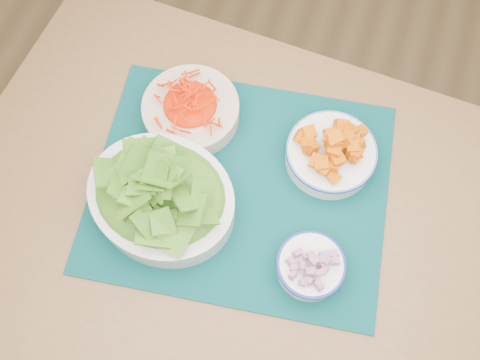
{
  "coord_description": "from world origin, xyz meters",
  "views": [
    {
      "loc": [
        -0.23,
        -0.26,
        1.7
      ],
      "look_at": [
        -0.35,
        0.1,
        0.78
      ],
      "focal_mm": 40.0,
      "sensor_mm": 36.0,
      "label": 1
    }
  ],
  "objects_px": {
    "placemat": "(240,186)",
    "carrot_bowl": "(191,108)",
    "squash_bowl": "(332,151)",
    "lettuce_bowl": "(160,193)",
    "onion_bowl": "(311,265)",
    "table": "(258,235)"
  },
  "relations": [
    {
      "from": "table",
      "to": "onion_bowl",
      "type": "distance_m",
      "value": 0.19
    },
    {
      "from": "squash_bowl",
      "to": "carrot_bowl",
      "type": "bearing_deg",
      "value": 179.15
    },
    {
      "from": "carrot_bowl",
      "to": "lettuce_bowl",
      "type": "relative_size",
      "value": 0.71
    },
    {
      "from": "placemat",
      "to": "squash_bowl",
      "type": "height_order",
      "value": "squash_bowl"
    },
    {
      "from": "lettuce_bowl",
      "to": "onion_bowl",
      "type": "distance_m",
      "value": 0.29
    },
    {
      "from": "onion_bowl",
      "to": "table",
      "type": "bearing_deg",
      "value": 151.38
    },
    {
      "from": "placemat",
      "to": "squash_bowl",
      "type": "xyz_separation_m",
      "value": [
        0.15,
        0.11,
        0.04
      ]
    },
    {
      "from": "placemat",
      "to": "table",
      "type": "bearing_deg",
      "value": -50.29
    },
    {
      "from": "carrot_bowl",
      "to": "lettuce_bowl",
      "type": "xyz_separation_m",
      "value": [
        0.02,
        -0.2,
        0.03
      ]
    },
    {
      "from": "squash_bowl",
      "to": "lettuce_bowl",
      "type": "bearing_deg",
      "value": -144.52
    },
    {
      "from": "table",
      "to": "squash_bowl",
      "type": "xyz_separation_m",
      "value": [
        0.09,
        0.16,
        0.14
      ]
    },
    {
      "from": "lettuce_bowl",
      "to": "onion_bowl",
      "type": "height_order",
      "value": "lettuce_bowl"
    },
    {
      "from": "placemat",
      "to": "lettuce_bowl",
      "type": "distance_m",
      "value": 0.16
    },
    {
      "from": "carrot_bowl",
      "to": "placemat",
      "type": "bearing_deg",
      "value": -38.7
    },
    {
      "from": "carrot_bowl",
      "to": "squash_bowl",
      "type": "distance_m",
      "value": 0.29
    },
    {
      "from": "table",
      "to": "placemat",
      "type": "xyz_separation_m",
      "value": [
        -0.06,
        0.05,
        0.1
      ]
    },
    {
      "from": "placemat",
      "to": "carrot_bowl",
      "type": "xyz_separation_m",
      "value": [
        -0.14,
        0.11,
        0.04
      ]
    },
    {
      "from": "placemat",
      "to": "squash_bowl",
      "type": "bearing_deg",
      "value": 28.98
    },
    {
      "from": "placemat",
      "to": "carrot_bowl",
      "type": "bearing_deg",
      "value": 133.55
    },
    {
      "from": "squash_bowl",
      "to": "onion_bowl",
      "type": "xyz_separation_m",
      "value": [
        0.02,
        -0.22,
        -0.01
      ]
    },
    {
      "from": "table",
      "to": "lettuce_bowl",
      "type": "relative_size",
      "value": 3.87
    },
    {
      "from": "carrot_bowl",
      "to": "lettuce_bowl",
      "type": "distance_m",
      "value": 0.2
    }
  ]
}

